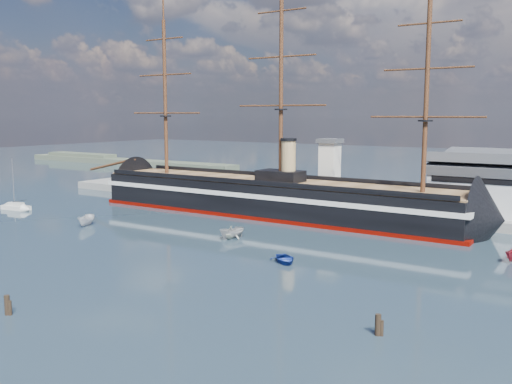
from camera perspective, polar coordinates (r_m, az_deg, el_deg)
The scene contains 12 objects.
ground at distance 110.78m, azimuth -1.69°, elevation -4.04°, with size 600.00×600.00×0.00m, color #233541.
quay at distance 137.13m, azimuth 10.47°, elevation -1.87°, with size 180.00×18.00×2.00m, color slate.
quay_tower at distance 136.01m, azimuth 7.36°, elevation 2.26°, with size 5.00×5.00×15.00m.
shoreline at distance 273.57m, azimuth -14.24°, elevation 3.09°, with size 120.00×10.00×4.00m.
warship at distance 129.99m, azimuth 1.05°, elevation -0.47°, with size 112.90×16.54×53.94m.
sailboat at distance 148.03m, azimuth -22.89°, elevation -1.35°, with size 7.94×3.44×12.29m.
motorboat_a at distance 121.98m, azimuth -16.59°, elevation -3.27°, with size 6.81×2.50×2.72m, color silver.
motorboat_c at distance 105.25m, azimuth -2.41°, elevation -4.68°, with size 6.26×2.29×2.50m, color #969697.
motorboat_d at distance 105.39m, azimuth -2.58°, elevation -4.66°, with size 6.89×2.99×2.53m, color silver.
motorboat_e at distance 88.66m, azimuth 2.89°, elevation -7.06°, with size 3.43×1.37×1.60m, color navy.
piling_near_mid at distance 72.32m, azimuth -23.57°, elevation -11.19°, with size 0.64×0.64×3.01m, color black.
piling_far_right at distance 62.11m, azimuth 12.07°, elevation -13.84°, with size 0.64×0.64×2.96m, color black.
Camera 1 is at (62.39, -48.68, 22.72)m, focal length 40.00 mm.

